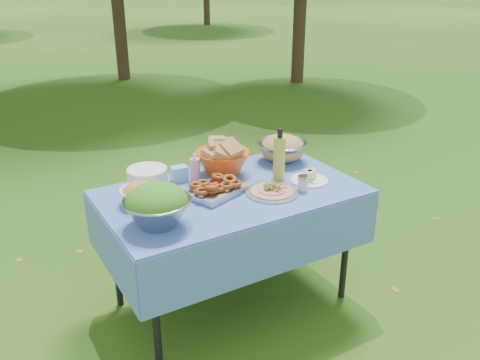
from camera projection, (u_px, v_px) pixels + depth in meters
name	position (u px, v px, depth m)	size (l,w,h in m)	color
ground	(232.00, 300.00, 3.21)	(80.00, 80.00, 0.00)	#113409
picnic_table	(232.00, 248.00, 3.06)	(1.46, 0.86, 0.76)	#84BDFF
salad_bowl	(157.00, 205.00, 2.48)	(0.33, 0.33, 0.22)	#9B9DA3
pasta_bowl_white	(141.00, 193.00, 2.73)	(0.22, 0.22, 0.12)	white
plate_stack	(148.00, 178.00, 2.94)	(0.23, 0.23, 0.11)	white
wipes_box	(179.00, 173.00, 3.03)	(0.10, 0.07, 0.09)	#8BCDDE
sanitizer_bottle	(195.00, 167.00, 3.02)	(0.06, 0.06, 0.17)	pink
bread_bowl	(223.00, 157.00, 3.11)	(0.33, 0.33, 0.22)	#E85114
pasta_bowl_steel	(282.00, 148.00, 3.33)	(0.32, 0.32, 0.17)	#9B9DA3
fried_tray	(216.00, 188.00, 2.85)	(0.32, 0.22, 0.07)	#AEAEB2
charcuterie_platter	(272.00, 187.00, 2.87)	(0.30, 0.30, 0.07)	silver
oil_bottle	(279.00, 154.00, 3.00)	(0.07, 0.07, 0.32)	#B0BC3D
cheese_plate	(309.00, 176.00, 3.02)	(0.22, 0.22, 0.06)	white
shaker	(303.00, 183.00, 2.90)	(0.06, 0.06, 0.09)	silver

